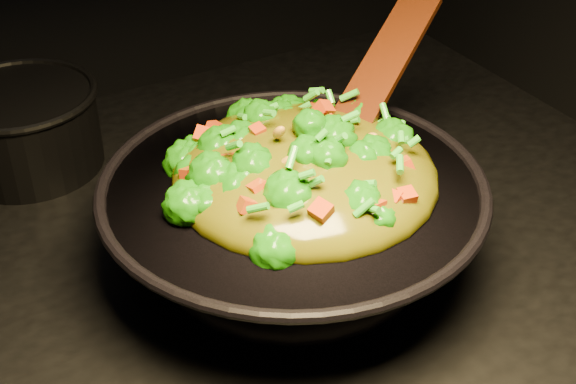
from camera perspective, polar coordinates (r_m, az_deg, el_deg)
wok at (r=0.86m, az=0.33°, el=-2.53°), size 0.40×0.40×0.11m
stir_fry at (r=0.81m, az=1.23°, el=3.68°), size 0.33×0.33×0.10m
spatula at (r=0.89m, az=5.77°, el=7.16°), size 0.28×0.20×0.13m
back_pot at (r=1.09m, az=-18.23°, el=4.31°), size 0.20×0.20×0.11m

